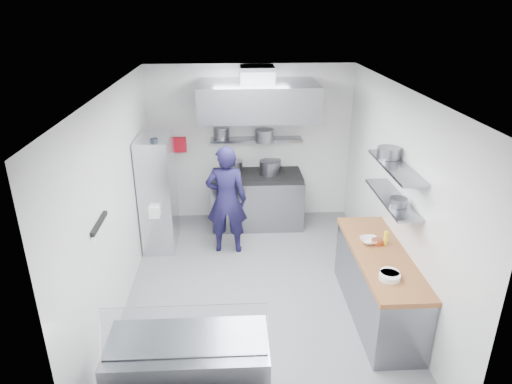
{
  "coord_description": "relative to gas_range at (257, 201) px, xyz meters",
  "views": [
    {
      "loc": [
        -0.32,
        -5.39,
        3.75
      ],
      "look_at": [
        0.0,
        0.6,
        1.25
      ],
      "focal_mm": 32.0,
      "sensor_mm": 36.0,
      "label": 1
    }
  ],
  "objects": [
    {
      "name": "copper_pan",
      "position": [
        1.4,
        -2.46,
        0.48
      ],
      "size": [
        0.15,
        0.15,
        0.06
      ],
      "primitive_type": "cylinder",
      "color": "#CE603A",
      "rests_on": "prep_counter_top"
    },
    {
      "name": "red_firebox",
      "position": [
        -1.35,
        0.34,
        0.97
      ],
      "size": [
        0.22,
        0.1,
        0.26
      ],
      "primitive_type": "cube",
      "color": "red",
      "rests_on": "wall_back"
    },
    {
      "name": "ceiling",
      "position": [
        -0.1,
        -2.1,
        2.35
      ],
      "size": [
        5.0,
        5.0,
        0.0
      ],
      "primitive_type": "plane",
      "rotation": [
        3.14,
        0.0,
        0.0
      ],
      "color": "silver",
      "rests_on": "wall_back"
    },
    {
      "name": "shelf_pot_b",
      "position": [
        0.13,
        0.01,
        1.2
      ],
      "size": [
        0.32,
        0.32,
        0.22
      ],
      "primitive_type": "cylinder",
      "color": "slate",
      "rests_on": "over_range_shelf"
    },
    {
      "name": "knife_strip",
      "position": [
        -1.88,
        -3.0,
        1.1
      ],
      "size": [
        0.04,
        0.55,
        0.05
      ],
      "primitive_type": "cube",
      "color": "black",
      "rests_on": "wall_left"
    },
    {
      "name": "shelf_pot_a",
      "position": [
        -0.61,
        0.36,
        1.18
      ],
      "size": [
        0.28,
        0.28,
        0.18
      ],
      "primitive_type": "cylinder",
      "color": "slate",
      "rests_on": "over_range_shelf"
    },
    {
      "name": "wall_shelf_upper",
      "position": [
        1.54,
        -2.4,
        1.47
      ],
      "size": [
        0.3,
        1.3,
        0.04
      ],
      "primitive_type": "cube",
      "color": "gray",
      "rests_on": "wall_right"
    },
    {
      "name": "stock_pot_left",
      "position": [
        -0.38,
        0.16,
        0.61
      ],
      "size": [
        0.25,
        0.25,
        0.2
      ],
      "primitive_type": "cylinder",
      "color": "slate",
      "rests_on": "cooktop"
    },
    {
      "name": "extractor_hood",
      "position": [
        0.0,
        -0.18,
        1.85
      ],
      "size": [
        1.9,
        1.15,
        0.55
      ],
      "primitive_type": "cube",
      "color": "gray",
      "rests_on": "wall_back"
    },
    {
      "name": "wall_back",
      "position": [
        -0.1,
        0.4,
        0.95
      ],
      "size": [
        3.6,
        2.8,
        0.02
      ],
      "primitive_type": "cube",
      "rotation": [
        1.57,
        0.0,
        0.0
      ],
      "color": "white",
      "rests_on": "floor"
    },
    {
      "name": "wall_right",
      "position": [
        1.7,
        -2.1,
        0.95
      ],
      "size": [
        2.8,
        5.0,
        0.02
      ],
      "primitive_type": "cube",
      "rotation": [
        1.57,
        0.0,
        -1.57
      ],
      "color": "white",
      "rests_on": "floor"
    },
    {
      "name": "mixing_bowl",
      "position": [
        1.31,
        -2.43,
        0.48
      ],
      "size": [
        0.25,
        0.25,
        0.06
      ],
      "primitive_type": "imported",
      "rotation": [
        0.0,
        0.0,
        0.08
      ],
      "color": "white",
      "rests_on": "prep_counter_top"
    },
    {
      "name": "chef",
      "position": [
        -0.53,
        -0.93,
        0.44
      ],
      "size": [
        0.67,
        0.46,
        1.77
      ],
      "primitive_type": "imported",
      "rotation": [
        0.0,
        0.0,
        3.08
      ],
      "color": "#141133",
      "rests_on": "floor"
    },
    {
      "name": "floor",
      "position": [
        -0.1,
        -2.1,
        -0.45
      ],
      "size": [
        5.0,
        5.0,
        0.0
      ],
      "primitive_type": "plane",
      "color": "slate",
      "rests_on": "ground"
    },
    {
      "name": "display_glass",
      "position": [
        -0.88,
        -4.22,
        0.62
      ],
      "size": [
        1.47,
        0.19,
        0.42
      ],
      "primitive_type": "cube",
      "rotation": [
        -0.38,
        0.0,
        0.0
      ],
      "color": "silver",
      "rests_on": "display_case"
    },
    {
      "name": "stock_pot_mid",
      "position": [
        0.22,
        0.01,
        0.63
      ],
      "size": [
        0.35,
        0.35,
        0.24
      ],
      "primitive_type": "cylinder",
      "color": "slate",
      "rests_on": "cooktop"
    },
    {
      "name": "display_case",
      "position": [
        -0.88,
        -4.1,
        -0.03
      ],
      "size": [
        1.5,
        0.7,
        0.85
      ],
      "primitive_type": "cube",
      "color": "gray",
      "rests_on": "floor"
    },
    {
      "name": "rack_bin_a",
      "position": [
        -1.63,
        -1.09,
        0.35
      ],
      "size": [
        0.16,
        0.2,
        0.18
      ],
      "primitive_type": "cube",
      "color": "white",
      "rests_on": "wire_rack"
    },
    {
      "name": "shelf_pot_c",
      "position": [
        1.53,
        -2.66,
        1.12
      ],
      "size": [
        0.2,
        0.2,
        0.1
      ],
      "primitive_type": "cylinder",
      "color": "slate",
      "rests_on": "wall_shelf_lower"
    },
    {
      "name": "wire_rack",
      "position": [
        -1.63,
        -0.65,
        0.48
      ],
      "size": [
        0.5,
        0.9,
        1.85
      ],
      "primitive_type": "cube",
      "color": "silver",
      "rests_on": "floor"
    },
    {
      "name": "prep_counter_top",
      "position": [
        1.38,
        -2.7,
        0.42
      ],
      "size": [
        0.65,
        2.04,
        0.06
      ],
      "primitive_type": "cube",
      "color": "brown",
      "rests_on": "prep_counter_base"
    },
    {
      "name": "gas_range",
      "position": [
        0.0,
        0.0,
        0.0
      ],
      "size": [
        1.6,
        0.8,
        0.9
      ],
      "primitive_type": "cube",
      "color": "gray",
      "rests_on": "floor"
    },
    {
      "name": "plate_stack_a",
      "position": [
        1.3,
        -3.25,
        0.48
      ],
      "size": [
        0.24,
        0.24,
        0.06
      ],
      "primitive_type": "cylinder",
      "color": "white",
      "rests_on": "prep_counter_top"
    },
    {
      "name": "squeeze_bottle",
      "position": [
        1.5,
        -2.48,
        0.54
      ],
      "size": [
        0.05,
        0.05,
        0.18
      ],
      "primitive_type": "cylinder",
      "color": "yellow",
      "rests_on": "prep_counter_top"
    },
    {
      "name": "prep_counter_base",
      "position": [
        1.38,
        -2.7,
        -0.03
      ],
      "size": [
        0.62,
        2.0,
        0.84
      ],
      "primitive_type": "cube",
      "color": "gray",
      "rests_on": "floor"
    },
    {
      "name": "wall_left",
      "position": [
        -1.9,
        -2.1,
        0.95
      ],
      "size": [
        2.8,
        5.0,
        0.02
      ],
      "primitive_type": "cube",
      "rotation": [
        1.57,
        0.0,
        1.57
      ],
      "color": "white",
      "rests_on": "floor"
    },
    {
      "name": "rack_jar",
      "position": [
        -1.58,
        -0.9,
        1.35
      ],
      "size": [
        0.12,
        0.12,
        0.18
      ],
      "primitive_type": "cylinder",
      "color": "black",
      "rests_on": "wire_rack"
    },
    {
      "name": "shelf_pot_d",
      "position": [
        1.53,
        -2.13,
        1.56
      ],
      "size": [
        0.28,
        0.28,
        0.14
      ],
      "primitive_type": "cylinder",
      "color": "slate",
      "rests_on": "wall_shelf_upper"
    },
    {
      "name": "cooktop",
      "position": [
        0.0,
        0.0,
        0.48
      ],
      "size": [
        1.57,
        0.78,
        0.06
      ],
      "primitive_type": "cube",
      "color": "black",
      "rests_on": "gas_range"
    },
    {
      "name": "rack_bin_b",
      "position": [
        -1.63,
        -0.6,
        0.85
      ],
      "size": [
        0.13,
        0.16,
        0.14
      ],
      "primitive_type": "cube",
      "color": "yellow",
      "rests_on": "wire_rack"
    },
    {
      "name": "hood_duct",
      "position": [
        0.0,
        0.05,
        2.23
      ],
      "size": [
        0.55,
        0.55,
        0.24
      ],
      "primitive_type": "cube",
      "color": "slate",
      "rests_on": "extractor_hood"
    },
    {
      "name": "wall_shelf_lower",
      "position": [
        1.54,
        -2.4,
        1.05
      ],
      "size": [
        0.3,
        1.3,
        0.04
      ],
      "primitive_type": "cube",
      "color": "gray",
      "rests_on": "wall_right"
    },
    {
      "name": "wall_front",
      "position": [
        -0.1,
        -4.6,
        0.95
      ],
      "size": [
        3.6,
        2.8,
        0.02
      ],
      "primitive_type": "cube",
      "rotation": [
        -1.57,
        0.0,
        0.0
      ],
      "color": "white",
      "rests_on": "floor"
    },
    {
      "name": "plate_stack_b",
      "position": [
        1.32,
        -3.2,
        0.48
      ],
      "size": [
        0.22,
        0.22,
        0.06
      ],
      "primitive_type": "cylinder",
      "color": "white",
      "rests_on": "prep_counter_top"
    },
    {
      "name": "stock_pot_right",
      "position": [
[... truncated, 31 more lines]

